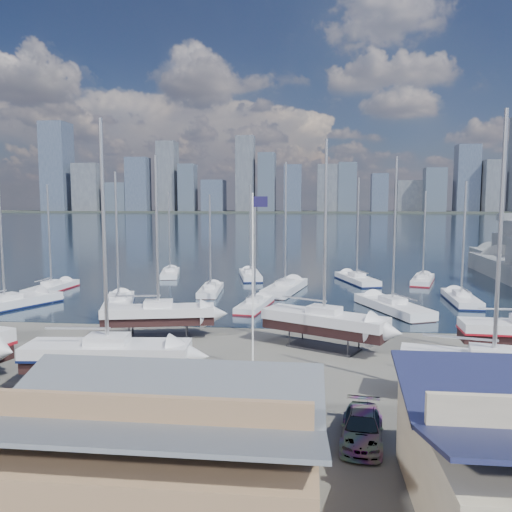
# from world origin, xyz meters

# --- Properties ---
(ground) EXTENTS (1400.00, 1400.00, 0.00)m
(ground) POSITION_xyz_m (0.00, -10.00, 0.00)
(ground) COLOR #605E59
(ground) RESTS_ON ground
(water) EXTENTS (1400.00, 600.00, 0.40)m
(water) POSITION_xyz_m (0.00, 300.00, -0.15)
(water) COLOR #192839
(water) RESTS_ON ground
(far_shore) EXTENTS (1400.00, 80.00, 2.20)m
(far_shore) POSITION_xyz_m (0.00, 560.00, 1.10)
(far_shore) COLOR #2D332D
(far_shore) RESTS_ON ground
(skyline) EXTENTS (639.14, 43.80, 107.69)m
(skyline) POSITION_xyz_m (-7.83, 553.76, 39.09)
(skyline) COLOR #475166
(skyline) RESTS_ON far_shore
(shed_grey) EXTENTS (12.60, 8.40, 4.17)m
(shed_grey) POSITION_xyz_m (0.00, -26.00, 2.15)
(shed_grey) COLOR #8C6B4C
(shed_grey) RESTS_ON ground
(sailboat_cradle_2) EXTENTS (9.32, 4.34, 14.79)m
(sailboat_cradle_2) POSITION_xyz_m (-6.56, -3.98, 2.01)
(sailboat_cradle_2) COLOR #2D2D33
(sailboat_cradle_2) RESTS_ON ground
(sailboat_cradle_3) EXTENTS (9.96, 3.60, 15.78)m
(sailboat_cradle_3) POSITION_xyz_m (-6.20, -15.15, 2.06)
(sailboat_cradle_3) COLOR #2D2D33
(sailboat_cradle_3) RESTS_ON ground
(sailboat_cradle_4) EXTENTS (9.77, 6.72, 15.68)m
(sailboat_cradle_4) POSITION_xyz_m (6.79, -5.40, 2.06)
(sailboat_cradle_4) COLOR #2D2D33
(sailboat_cradle_4) RESTS_ON ground
(sailboat_cradle_5) EXTENTS (10.15, 4.84, 15.83)m
(sailboat_cradle_5) POSITION_xyz_m (15.59, -15.44, 2.06)
(sailboat_cradle_5) COLOR #2D2D33
(sailboat_cradle_5) RESTS_ON ground
(sailboat_moored_0) EXTENTS (8.02, 12.26, 17.87)m
(sailboat_moored_0) POSITION_xyz_m (-25.85, 5.11, 0.31)
(sailboat_moored_0) COLOR black
(sailboat_moored_0) RESTS_ON water
(sailboat_moored_1) EXTENTS (3.05, 9.43, 13.92)m
(sailboat_moored_1) POSITION_xyz_m (-26.58, 15.91, 0.31)
(sailboat_moored_1) COLOR black
(sailboat_moored_1) RESTS_ON water
(sailboat_moored_2) EXTENTS (4.31, 9.12, 13.28)m
(sailboat_moored_2) POSITION_xyz_m (-15.39, 30.26, 0.32)
(sailboat_moored_2) COLOR black
(sailboat_moored_2) RESTS_ON water
(sailboat_moored_3) EXTENTS (5.63, 10.36, 14.92)m
(sailboat_moored_3) POSITION_xyz_m (-14.39, 7.23, 0.31)
(sailboat_moored_3) COLOR black
(sailboat_moored_3) RESTS_ON water
(sailboat_moored_4) EXTENTS (2.91, 8.48, 12.59)m
(sailboat_moored_4) POSITION_xyz_m (-6.37, 16.44, 0.32)
(sailboat_moored_4) COLOR black
(sailboat_moored_4) RESTS_ON water
(sailboat_moored_5) EXTENTS (4.61, 9.95, 14.35)m
(sailboat_moored_5) POSITION_xyz_m (-3.02, 29.32, 0.31)
(sailboat_moored_5) COLOR black
(sailboat_moored_5) RESTS_ON water
(sailboat_moored_6) EXTENTS (3.56, 8.38, 12.13)m
(sailboat_moored_6) POSITION_xyz_m (-0.03, 8.42, 0.31)
(sailboat_moored_6) COLOR black
(sailboat_moored_6) RESTS_ON water
(sailboat_moored_7) EXTENTS (5.47, 11.51, 16.76)m
(sailboat_moored_7) POSITION_xyz_m (2.66, 18.46, 0.32)
(sailboat_moored_7) COLOR black
(sailboat_moored_7) RESTS_ON water
(sailboat_moored_8) EXTENTS (5.75, 10.54, 15.19)m
(sailboat_moored_8) POSITION_xyz_m (12.20, 26.94, 0.31)
(sailboat_moored_8) COLOR black
(sailboat_moored_8) RESTS_ON water
(sailboat_moored_9) EXTENTS (6.97, 11.15, 16.34)m
(sailboat_moored_9) POSITION_xyz_m (14.12, 8.42, 0.32)
(sailboat_moored_9) COLOR black
(sailboat_moored_9) RESTS_ON water
(sailboat_moored_10) EXTENTS (3.13, 9.50, 14.01)m
(sailboat_moored_10) POSITION_xyz_m (22.44, 13.85, 0.31)
(sailboat_moored_10) COLOR black
(sailboat_moored_10) RESTS_ON water
(sailboat_moored_11) EXTENTS (5.03, 9.21, 13.27)m
(sailboat_moored_11) POSITION_xyz_m (21.29, 27.67, 0.31)
(sailboat_moored_11) COLOR black
(sailboat_moored_11) RESTS_ON water
(car_a) EXTENTS (2.63, 4.95, 1.61)m
(car_a) POSITION_xyz_m (-7.22, -21.86, 0.80)
(car_a) COLOR gray
(car_a) RESTS_ON ground
(car_b) EXTENTS (4.74, 2.44, 1.49)m
(car_b) POSITION_xyz_m (-6.81, -19.33, 0.74)
(car_b) COLOR gray
(car_b) RESTS_ON ground
(car_c) EXTENTS (3.26, 5.04, 1.29)m
(car_c) POSITION_xyz_m (-0.91, -18.07, 0.65)
(car_c) COLOR gray
(car_c) RESTS_ON ground
(car_d) EXTENTS (2.46, 4.84, 1.35)m
(car_d) POSITION_xyz_m (8.15, -20.34, 0.67)
(car_d) COLOR gray
(car_d) RESTS_ON ground
(flagpole) EXTENTS (1.03, 0.12, 11.68)m
(flagpole) POSITION_xyz_m (2.02, -10.60, 6.70)
(flagpole) COLOR white
(flagpole) RESTS_ON ground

